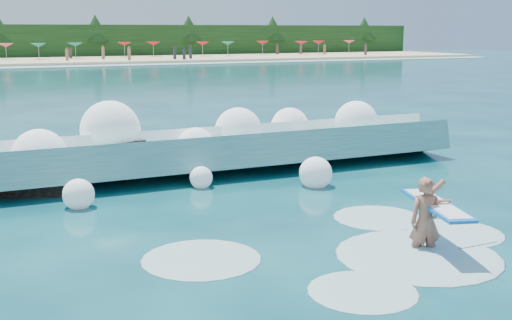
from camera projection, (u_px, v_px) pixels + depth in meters
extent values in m
plane|color=#083142|center=(230.00, 242.00, 13.03)|extent=(200.00, 200.00, 0.00)
cube|color=silver|center=(5.00, 68.00, 72.67)|extent=(140.00, 5.00, 0.08)
cube|color=teal|center=(156.00, 161.00, 18.69)|extent=(19.34, 2.94, 1.61)
cube|color=white|center=(148.00, 140.00, 19.31)|extent=(19.34, 1.36, 0.75)
cube|color=black|center=(38.00, 180.00, 16.96)|extent=(1.98, 1.76, 0.91)
cube|color=black|center=(128.00, 159.00, 19.11)|extent=(2.33, 2.25, 1.28)
imported|color=#985C47|center=(426.00, 222.00, 12.40)|extent=(0.75, 0.62, 1.75)
cube|color=blue|center=(436.00, 205.00, 12.50)|extent=(1.22, 2.45, 0.06)
cube|color=white|center=(436.00, 204.00, 12.50)|extent=(1.06, 2.23, 0.06)
cylinder|color=black|center=(477.00, 246.00, 11.43)|extent=(0.01, 0.91, 0.43)
sphere|color=white|center=(40.00, 156.00, 17.23)|extent=(1.48, 1.48, 1.48)
sphere|color=white|center=(110.00, 131.00, 18.73)|extent=(1.76, 1.76, 1.76)
sphere|color=white|center=(196.00, 147.00, 18.99)|extent=(1.14, 1.14, 1.14)
sphere|color=white|center=(238.00, 131.00, 20.14)|extent=(1.49, 1.49, 1.49)
sphere|color=white|center=(290.00, 127.00, 21.21)|extent=(1.26, 1.26, 1.26)
sphere|color=white|center=(356.00, 122.00, 21.29)|extent=(1.44, 1.44, 1.44)
sphere|color=white|center=(79.00, 195.00, 15.49)|extent=(0.77, 0.77, 0.77)
sphere|color=white|center=(201.00, 178.00, 17.50)|extent=(0.63, 0.63, 0.63)
sphere|color=white|center=(316.00, 173.00, 17.62)|extent=(0.92, 0.92, 0.92)
ellipsoid|color=silver|center=(418.00, 256.00, 12.22)|extent=(3.16, 3.16, 0.16)
ellipsoid|color=silver|center=(363.00, 291.00, 10.56)|extent=(1.84, 1.84, 0.09)
ellipsoid|color=silver|center=(455.00, 233.00, 13.60)|extent=(2.02, 2.02, 0.10)
ellipsoid|color=silver|center=(201.00, 259.00, 12.05)|extent=(2.29, 2.29, 0.11)
ellipsoid|color=silver|center=(378.00, 218.00, 14.69)|extent=(2.06, 2.06, 0.10)
cone|color=#DC4056|center=(6.00, 45.00, 83.92)|extent=(2.00, 2.00, 0.50)
cone|color=#127562|center=(38.00, 45.00, 84.57)|extent=(2.00, 2.00, 0.50)
cone|color=#127562|center=(75.00, 45.00, 87.67)|extent=(2.00, 2.00, 0.50)
cone|color=red|center=(124.00, 44.00, 92.48)|extent=(2.00, 2.00, 0.50)
cone|color=red|center=(153.00, 44.00, 94.65)|extent=(2.00, 2.00, 0.50)
cone|color=red|center=(202.00, 43.00, 95.64)|extent=(2.00, 2.00, 0.50)
cone|color=#127562|center=(228.00, 43.00, 96.32)|extent=(2.00, 2.00, 0.50)
cone|color=red|center=(262.00, 43.00, 101.00)|extent=(2.00, 2.00, 0.50)
cone|color=red|center=(301.00, 43.00, 100.42)|extent=(2.00, 2.00, 0.50)
cone|color=red|center=(319.00, 42.00, 103.27)|extent=(2.00, 2.00, 0.50)
cone|color=#DC4056|center=(349.00, 42.00, 108.56)|extent=(2.00, 2.00, 0.50)
cube|color=#8C664C|center=(232.00, 51.00, 94.09)|extent=(0.35, 0.22, 1.46)
cube|color=brown|center=(366.00, 50.00, 99.61)|extent=(0.35, 0.22, 1.61)
cube|color=#3F332D|center=(367.00, 50.00, 101.35)|extent=(0.35, 0.22, 1.52)
cube|color=#8C664C|center=(357.00, 50.00, 101.07)|extent=(0.35, 0.22, 1.56)
cube|color=#262633|center=(281.00, 55.00, 88.28)|extent=(0.35, 0.22, 1.53)
cube|color=#262633|center=(306.00, 49.00, 104.12)|extent=(0.35, 0.22, 1.52)
cube|color=brown|center=(31.00, 56.00, 76.84)|extent=(0.35, 0.22, 1.52)
cube|color=brown|center=(248.00, 55.00, 87.02)|extent=(0.35, 0.22, 1.58)
cube|color=#8C664C|center=(67.00, 54.00, 81.74)|extent=(0.35, 0.22, 1.53)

